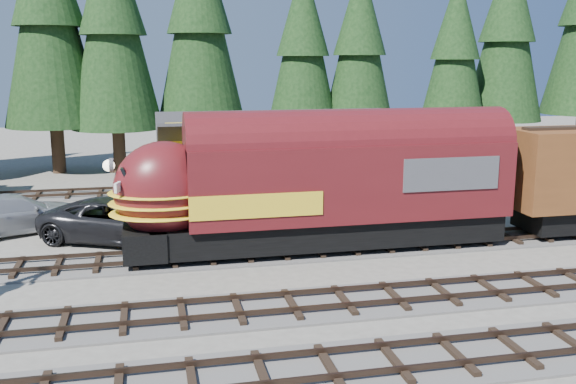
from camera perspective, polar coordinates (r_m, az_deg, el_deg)
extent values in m
plane|color=#6B665B|center=(23.94, 4.96, -8.01)|extent=(120.00, 120.00, 0.00)
cube|color=#4C4947|center=(31.57, 20.36, -3.74)|extent=(68.00, 3.20, 0.08)
cube|color=#38281E|center=(30.94, 21.10, -3.70)|extent=(68.00, 0.08, 0.16)
cube|color=#38281E|center=(32.10, 19.70, -3.05)|extent=(68.00, 0.08, 0.16)
cube|color=#4C4947|center=(40.42, -16.63, -0.19)|extent=(32.00, 3.20, 0.08)
cube|color=#38281E|center=(39.68, -16.72, -0.10)|extent=(32.00, 0.08, 0.16)
cube|color=#38281E|center=(41.08, -16.58, 0.30)|extent=(32.00, 0.08, 0.16)
cube|color=gold|center=(33.32, -0.34, 0.74)|extent=(12.00, 6.00, 3.40)
cube|color=yellow|center=(32.94, -0.34, 4.87)|extent=(11.88, 3.30, 1.44)
cube|color=white|center=(31.55, -10.75, 0.82)|extent=(0.06, 2.40, 0.60)
cone|color=black|center=(48.53, -20.55, 14.62)|extent=(6.76, 6.76, 15.41)
cone|color=black|center=(47.29, -15.34, 14.27)|extent=(6.38, 6.38, 14.54)
cone|color=black|center=(48.12, -7.90, 14.73)|extent=(6.49, 6.49, 14.78)
cone|color=black|center=(48.70, 1.34, 12.80)|extent=(5.45, 5.45, 12.42)
cone|color=black|center=(49.39, 6.38, 12.80)|extent=(5.49, 5.49, 12.52)
cone|color=black|center=(52.67, 14.65, 12.06)|extent=(5.29, 5.29, 12.04)
cone|color=black|center=(55.82, 18.90, 13.30)|extent=(6.19, 6.19, 14.09)
cube|color=black|center=(27.49, 3.67, -3.38)|extent=(15.01, 2.69, 1.16)
cube|color=#551316|center=(27.24, 5.44, 1.11)|extent=(13.69, 3.16, 3.16)
ellipsoid|color=#551316|center=(26.00, -10.93, 0.20)|extent=(4.00, 3.10, 3.90)
cube|color=#38383A|center=(28.60, 12.92, 2.13)|extent=(4.21, 3.22, 1.37)
sphere|color=white|center=(25.85, -15.65, 2.28)|extent=(0.46, 0.46, 0.46)
imported|color=black|center=(29.75, -14.75, -2.46)|extent=(7.68, 5.92, 1.94)
imported|color=#9FA1A6|center=(32.80, -23.16, -1.79)|extent=(6.89, 5.12, 1.86)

